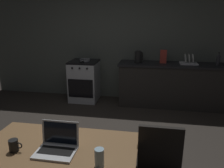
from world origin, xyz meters
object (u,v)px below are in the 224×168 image
stove_oven (84,81)px  bottle (218,59)px  laptop (57,146)px  coffee_mug (14,145)px  dish_rack (189,62)px  cereal_box (163,57)px  frying_pan (85,60)px  electric_kettle (138,57)px  drinking_glass (99,158)px  dining_table (56,158)px

stove_oven → bottle: 2.79m
laptop → coffee_mug: 0.35m
dish_rack → laptop: bearing=-115.7°
laptop → cereal_box: (0.98, 3.11, 0.26)m
frying_pan → cereal_box: bearing=1.7°
stove_oven → electric_kettle: bearing=0.1°
coffee_mug → bottle: bearing=52.7°
drinking_glass → frying_pan: bearing=108.3°
dining_table → electric_kettle: 3.16m
stove_oven → coffee_mug: stove_oven is taller
dining_table → dish_rack: (1.50, 3.10, 0.28)m
electric_kettle → dish_rack: size_ratio=0.73×
frying_pan → cereal_box: size_ratio=1.46×
drinking_glass → cereal_box: (0.60, 3.25, 0.23)m
stove_oven → drinking_glass: (1.09, -3.22, 0.35)m
dining_table → frying_pan: size_ratio=3.33×
dining_table → electric_kettle: electric_kettle is taller
stove_oven → laptop: size_ratio=2.81×
laptop → dish_rack: bearing=61.2°
laptop → electric_kettle: (0.47, 3.09, 0.24)m
dining_table → laptop: size_ratio=4.14×
stove_oven → bottle: bottle is taller
electric_kettle → coffee_mug: (-0.82, -3.15, -0.24)m
electric_kettle → cereal_box: cereal_box is taller
stove_oven → laptop: laptop is taller
drinking_glass → cereal_box: 3.31m
laptop → frying_pan: 3.14m
stove_oven → electric_kettle: size_ratio=3.61×
laptop → bottle: 3.66m
dish_rack → stove_oven: bearing=-179.9°
drinking_glass → electric_kettle: bearing=88.4°
stove_oven → bottle: bearing=-1.0°
frying_pan → dish_rack: dish_rack is taller
stove_oven → dish_rack: (2.19, 0.00, 0.50)m
dining_table → laptop: bearing=25.7°
frying_pan → coffee_mug: frying_pan is taller
stove_oven → frying_pan: frying_pan is taller
cereal_box → dish_rack: (0.50, -0.02, -0.09)m
frying_pan → drinking_glass: size_ratio=2.75×
dining_table → bottle: 3.69m
bottle → frying_pan: (-2.70, 0.02, -0.10)m
drinking_glass → cereal_box: bearing=79.6°
cereal_box → dish_rack: 0.51m
dining_table → cereal_box: bearing=72.3°
frying_pan → drinking_glass: frying_pan is taller
frying_pan → electric_kettle: bearing=1.5°
stove_oven → frying_pan: size_ratio=2.25×
dining_table → coffee_mug: size_ratio=11.56×
stove_oven → dish_rack: 2.25m
laptop → cereal_box: bearing=69.3°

